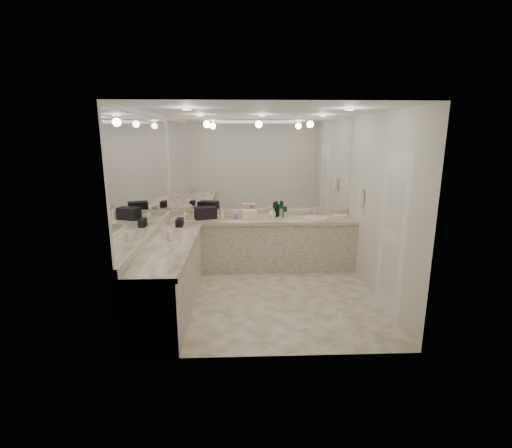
{
  "coord_description": "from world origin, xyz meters",
  "views": [
    {
      "loc": [
        -0.32,
        -4.99,
        2.3
      ],
      "look_at": [
        -0.11,
        0.4,
        0.99
      ],
      "focal_mm": 26.0,
      "sensor_mm": 36.0,
      "label": 1
    }
  ],
  "objects_px": {
    "sink": "(316,218)",
    "cream_cosmetic_case": "(249,215)",
    "black_toiletry_bag": "(206,213)",
    "soap_bottle_b": "(234,212)",
    "wall_phone": "(361,196)",
    "hand_towel": "(340,216)",
    "soap_bottle_a": "(222,212)",
    "soap_bottle_c": "(272,213)"
  },
  "relations": [
    {
      "from": "hand_towel",
      "to": "soap_bottle_c",
      "type": "bearing_deg",
      "value": 179.1
    },
    {
      "from": "sink",
      "to": "cream_cosmetic_case",
      "type": "distance_m",
      "value": 1.15
    },
    {
      "from": "sink",
      "to": "wall_phone",
      "type": "bearing_deg",
      "value": -39.57
    },
    {
      "from": "cream_cosmetic_case",
      "to": "soap_bottle_c",
      "type": "xyz_separation_m",
      "value": [
        0.39,
        0.06,
        0.01
      ]
    },
    {
      "from": "wall_phone",
      "to": "soap_bottle_a",
      "type": "relative_size",
      "value": 1.23
    },
    {
      "from": "wall_phone",
      "to": "soap_bottle_c",
      "type": "relative_size",
      "value": 1.41
    },
    {
      "from": "wall_phone",
      "to": "soap_bottle_b",
      "type": "height_order",
      "value": "wall_phone"
    },
    {
      "from": "sink",
      "to": "black_toiletry_bag",
      "type": "height_order",
      "value": "black_toiletry_bag"
    },
    {
      "from": "sink",
      "to": "black_toiletry_bag",
      "type": "relative_size",
      "value": 1.25
    },
    {
      "from": "black_toiletry_bag",
      "to": "soap_bottle_c",
      "type": "xyz_separation_m",
      "value": [
        1.14,
        0.03,
        -0.01
      ]
    },
    {
      "from": "soap_bottle_a",
      "to": "soap_bottle_c",
      "type": "relative_size",
      "value": 1.14
    },
    {
      "from": "sink",
      "to": "soap_bottle_c",
      "type": "xyz_separation_m",
      "value": [
        -0.75,
        0.03,
        0.09
      ]
    },
    {
      "from": "soap_bottle_c",
      "to": "black_toiletry_bag",
      "type": "bearing_deg",
      "value": -178.66
    },
    {
      "from": "soap_bottle_a",
      "to": "soap_bottle_c",
      "type": "bearing_deg",
      "value": -1.9
    },
    {
      "from": "hand_towel",
      "to": "wall_phone",
      "type": "bearing_deg",
      "value": -70.78
    },
    {
      "from": "soap_bottle_b",
      "to": "hand_towel",
      "type": "bearing_deg",
      "value": 0.34
    },
    {
      "from": "black_toiletry_bag",
      "to": "soap_bottle_b",
      "type": "height_order",
      "value": "soap_bottle_b"
    },
    {
      "from": "soap_bottle_a",
      "to": "soap_bottle_b",
      "type": "relative_size",
      "value": 0.9
    },
    {
      "from": "wall_phone",
      "to": "black_toiletry_bag",
      "type": "distance_m",
      "value": 2.57
    },
    {
      "from": "black_toiletry_bag",
      "to": "soap_bottle_a",
      "type": "xyz_separation_m",
      "value": [
        0.27,
        0.06,
        -0.0
      ]
    },
    {
      "from": "wall_phone",
      "to": "cream_cosmetic_case",
      "type": "distance_m",
      "value": 1.85
    },
    {
      "from": "soap_bottle_a",
      "to": "sink",
      "type": "bearing_deg",
      "value": -2.22
    },
    {
      "from": "wall_phone",
      "to": "cream_cosmetic_case",
      "type": "relative_size",
      "value": 0.98
    },
    {
      "from": "cream_cosmetic_case",
      "to": "hand_towel",
      "type": "height_order",
      "value": "cream_cosmetic_case"
    },
    {
      "from": "sink",
      "to": "soap_bottle_a",
      "type": "relative_size",
      "value": 2.26
    },
    {
      "from": "hand_towel",
      "to": "soap_bottle_b",
      "type": "xyz_separation_m",
      "value": [
        -1.83,
        -0.01,
        0.09
      ]
    },
    {
      "from": "black_toiletry_bag",
      "to": "hand_towel",
      "type": "bearing_deg",
      "value": 0.2
    },
    {
      "from": "sink",
      "to": "cream_cosmetic_case",
      "type": "height_order",
      "value": "cream_cosmetic_case"
    },
    {
      "from": "cream_cosmetic_case",
      "to": "soap_bottle_a",
      "type": "bearing_deg",
      "value": 162.64
    },
    {
      "from": "cream_cosmetic_case",
      "to": "soap_bottle_a",
      "type": "distance_m",
      "value": 0.48
    },
    {
      "from": "cream_cosmetic_case",
      "to": "hand_towel",
      "type": "relative_size",
      "value": 1.04
    },
    {
      "from": "sink",
      "to": "wall_phone",
      "type": "relative_size",
      "value": 1.83
    },
    {
      "from": "soap_bottle_b",
      "to": "soap_bottle_c",
      "type": "relative_size",
      "value": 1.27
    },
    {
      "from": "soap_bottle_b",
      "to": "soap_bottle_c",
      "type": "height_order",
      "value": "soap_bottle_b"
    },
    {
      "from": "cream_cosmetic_case",
      "to": "soap_bottle_c",
      "type": "distance_m",
      "value": 0.4
    },
    {
      "from": "wall_phone",
      "to": "soap_bottle_a",
      "type": "bearing_deg",
      "value": 165.81
    },
    {
      "from": "black_toiletry_bag",
      "to": "soap_bottle_b",
      "type": "relative_size",
      "value": 1.62
    },
    {
      "from": "wall_phone",
      "to": "black_toiletry_bag",
      "type": "bearing_deg",
      "value": 168.51
    },
    {
      "from": "hand_towel",
      "to": "soap_bottle_c",
      "type": "height_order",
      "value": "soap_bottle_c"
    },
    {
      "from": "hand_towel",
      "to": "cream_cosmetic_case",
      "type": "bearing_deg",
      "value": -178.46
    },
    {
      "from": "black_toiletry_bag",
      "to": "hand_towel",
      "type": "xyz_separation_m",
      "value": [
        2.32,
        0.01,
        -0.08
      ]
    },
    {
      "from": "black_toiletry_bag",
      "to": "soap_bottle_b",
      "type": "bearing_deg",
      "value": -0.31
    }
  ]
}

